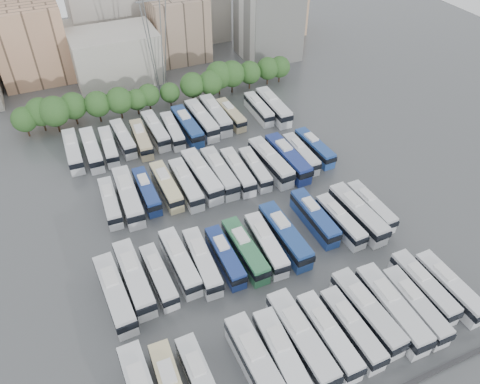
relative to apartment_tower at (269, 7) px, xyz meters
name	(u,v)px	position (x,y,z in m)	size (l,w,h in m)	color
ground	(238,226)	(-34.00, -58.00, -13.00)	(220.00, 220.00, 0.00)	#424447
tree_line	(160,90)	(-34.42, -15.85, -8.67)	(63.64, 7.85, 8.04)	black
city_buildings	(99,33)	(-41.46, 13.86, -5.13)	(102.00, 35.00, 20.00)	#9E998E
apartment_tower	(269,7)	(0.00, 0.00, 0.00)	(14.00, 14.00, 26.00)	silver
electricity_pylon	(153,12)	(-32.00, -8.00, 5.66)	(9.00, 6.91, 33.83)	slate
bus_r0_s2	(201,382)	(-48.91, -81.57, -11.21)	(2.74, 11.65, 3.64)	silver
bus_r0_s4	(258,366)	(-42.14, -82.64, -10.91)	(3.27, 13.62, 4.25)	silver
bus_r0_s5	(283,358)	(-38.90, -82.80, -11.02)	(3.32, 12.93, 4.03)	silver
bus_r0_s6	(301,339)	(-35.66, -81.51, -10.89)	(3.19, 13.73, 4.29)	silver
bus_r0_s7	(328,336)	(-32.21, -82.32, -11.12)	(2.73, 12.24, 3.84)	white
bus_r0_s8	(352,328)	(-28.87, -82.57, -11.19)	(2.74, 11.79, 3.69)	silver
bus_r0_s9	(367,312)	(-25.74, -81.40, -10.99)	(3.30, 13.12, 4.09)	silver
bus_r0_s10	(392,308)	(-22.44, -82.28, -10.94)	(3.19, 13.46, 4.21)	silver
bus_r0_s11	(415,306)	(-19.20, -83.06, -11.16)	(2.83, 11.97, 3.74)	silver
bus_r0_s12	(423,287)	(-15.99, -81.01, -11.18)	(2.59, 11.84, 3.72)	silver
bus_r0_s13	(449,287)	(-12.74, -82.49, -11.18)	(2.80, 11.85, 3.70)	silver
bus_r1_s0	(115,293)	(-55.36, -65.07, -11.01)	(3.44, 13.01, 4.04)	silver
bus_r1_s1	(134,278)	(-52.29, -63.42, -11.02)	(3.22, 12.96, 4.04)	silver
bus_r1_s2	(159,276)	(-48.98, -64.28, -11.31)	(2.83, 11.05, 3.44)	silver
bus_r1_s3	(180,262)	(-45.45, -63.08, -11.15)	(3.01, 12.10, 3.77)	white
bus_r1_s4	(202,261)	(-42.45, -64.33, -11.17)	(3.03, 11.97, 3.73)	silver
bus_r1_s5	(225,256)	(-38.97, -64.67, -11.29)	(2.46, 11.10, 3.48)	navy
bus_r1_s6	(245,250)	(-35.79, -64.80, -11.14)	(2.88, 12.11, 3.78)	#2F6E46
bus_r1_s7	(266,244)	(-32.37, -64.98, -11.18)	(3.12, 11.92, 3.71)	white
bus_r1_s8	(285,235)	(-28.95, -64.55, -11.00)	(3.07, 13.02, 4.07)	navy
bus_r1_s10	(314,217)	(-22.58, -62.76, -11.16)	(2.64, 11.95, 3.75)	navy
bus_r1_s11	(340,221)	(-19.16, -65.06, -11.27)	(2.89, 11.29, 3.51)	silver
bus_r1_s12	(358,213)	(-15.77, -64.94, -11.01)	(3.32, 13.01, 4.05)	silver
bus_r1_s13	(371,206)	(-12.58, -64.11, -11.29)	(2.59, 11.14, 3.49)	silver
bus_r2_s1	(110,202)	(-52.00, -45.62, -11.30)	(2.86, 11.10, 3.45)	silver
bus_r2_s2	(128,196)	(-48.91, -45.74, -10.94)	(3.32, 13.48, 4.20)	silver
bus_r2_s3	(147,191)	(-45.62, -45.19, -11.30)	(2.47, 11.08, 3.47)	navy
bus_r2_s4	(166,186)	(-42.13, -45.39, -11.19)	(2.81, 11.82, 3.69)	beige
bus_r2_s5	(186,184)	(-38.83, -46.32, -11.12)	(2.69, 12.21, 3.83)	silver
bus_r2_s6	(202,175)	(-35.53, -45.33, -10.95)	(3.49, 13.44, 4.18)	silver
bus_r2_s7	(219,172)	(-32.27, -45.72, -11.04)	(2.81, 12.75, 4.00)	silver
bus_r2_s8	(238,171)	(-29.07, -46.59, -11.18)	(2.88, 11.89, 3.71)	silver
bus_r2_s9	(255,169)	(-25.77, -47.01, -11.32)	(2.82, 11.01, 3.43)	silver
bus_r2_s10	(271,162)	(-22.39, -46.59, -10.99)	(3.46, 13.18, 4.10)	silver
bus_r2_s11	(288,158)	(-18.95, -46.89, -10.96)	(3.31, 13.35, 4.16)	navy
bus_r2_s12	(301,154)	(-15.76, -46.22, -11.29)	(2.50, 11.15, 3.49)	silver
bus_r2_s13	(315,147)	(-12.30, -45.53, -11.28)	(2.97, 11.26, 3.50)	navy
bus_r3_s0	(73,151)	(-55.44, -27.96, -11.15)	(2.91, 12.09, 3.78)	silver
bus_r3_s1	(92,149)	(-52.06, -28.93, -11.13)	(2.76, 12.14, 3.80)	white
bus_r3_s2	(109,146)	(-48.80, -28.93, -11.31)	(2.91, 11.07, 3.44)	silver
bus_r3_s3	(123,138)	(-45.59, -27.34, -11.27)	(2.96, 11.33, 3.52)	silver
bus_r3_s4	(141,139)	(-42.36, -29.08, -11.25)	(2.98, 11.46, 3.56)	tan
bus_r3_s5	(155,130)	(-38.91, -27.20, -11.15)	(3.01, 12.07, 3.76)	silver
bus_r3_s6	(173,130)	(-35.72, -28.55, -11.28)	(2.88, 11.24, 3.50)	silver
bus_r3_s7	(187,126)	(-32.52, -28.46, -11.04)	(3.12, 12.82, 4.00)	navy
bus_r3_s8	(202,120)	(-29.00, -27.50, -10.98)	(3.23, 13.18, 4.11)	silver
bus_r3_s9	(216,115)	(-25.57, -26.77, -10.99)	(3.02, 13.07, 4.09)	silver
bus_r3_s10	(231,114)	(-22.33, -27.46, -11.33)	(2.87, 10.94, 3.40)	tan
bus_r3_s12	(259,109)	(-15.80, -27.72, -11.27)	(2.66, 11.27, 3.52)	silver
bus_r3_s13	(273,107)	(-12.73, -28.71, -10.97)	(3.19, 13.23, 4.13)	silver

